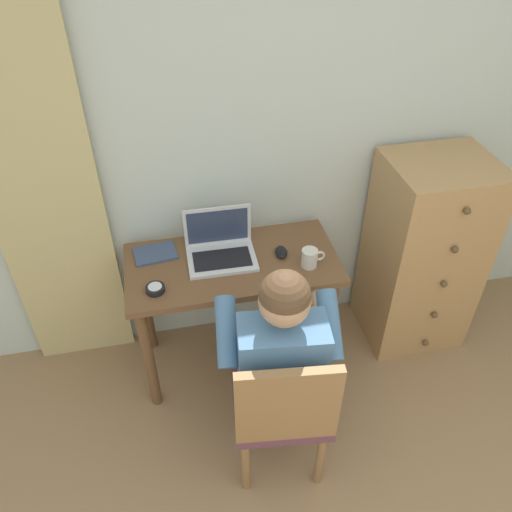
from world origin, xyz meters
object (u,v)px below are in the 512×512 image
(computer_mouse, at_px, (281,252))
(notebook_pad, at_px, (155,253))
(chair, at_px, (283,408))
(coffee_mug, at_px, (310,258))
(person_seated, at_px, (278,348))
(dresser, at_px, (422,254))
(desk, at_px, (233,281))
(laptop, at_px, (220,247))
(desk_clock, at_px, (155,289))

(computer_mouse, bearing_deg, notebook_pad, 174.74)
(chair, relative_size, coffee_mug, 7.17)
(person_seated, bearing_deg, chair, -96.18)
(dresser, relative_size, computer_mouse, 11.52)
(desk, bearing_deg, laptop, 127.94)
(dresser, distance_m, person_seated, 1.12)
(notebook_pad, bearing_deg, chair, -68.23)
(computer_mouse, bearing_deg, chair, -96.19)
(chair, relative_size, computer_mouse, 8.60)
(desk, distance_m, desk_clock, 0.44)
(chair, distance_m, notebook_pad, 1.00)
(notebook_pad, height_order, coffee_mug, coffee_mug)
(person_seated, xyz_separation_m, notebook_pad, (-0.48, 0.66, 0.09))
(desk, distance_m, laptop, 0.20)
(dresser, xyz_separation_m, desk_clock, (-1.47, -0.17, 0.18))
(coffee_mug, bearing_deg, desk, 163.80)
(coffee_mug, bearing_deg, notebook_pad, 161.59)
(desk, bearing_deg, desk_clock, -160.67)
(laptop, distance_m, computer_mouse, 0.31)
(coffee_mug, bearing_deg, person_seated, -122.15)
(laptop, height_order, computer_mouse, laptop)
(desk, xyz_separation_m, notebook_pad, (-0.37, 0.14, 0.14))
(computer_mouse, bearing_deg, desk, -172.01)
(desk, height_order, computer_mouse, computer_mouse)
(desk, distance_m, person_seated, 0.54)
(computer_mouse, distance_m, desk_clock, 0.66)
(desk, height_order, notebook_pad, notebook_pad)
(dresser, bearing_deg, coffee_mug, -168.72)
(dresser, distance_m, desk_clock, 1.49)
(dresser, bearing_deg, chair, -143.37)
(computer_mouse, bearing_deg, person_seated, -98.48)
(chair, xyz_separation_m, notebook_pad, (-0.46, 0.84, 0.27))
(person_seated, xyz_separation_m, desk_clock, (-0.50, 0.39, 0.10))
(chair, distance_m, desk_clock, 0.79)
(person_seated, relative_size, desk_clock, 13.09)
(chair, bearing_deg, desk, 97.16)
(computer_mouse, bearing_deg, desk_clock, -160.70)
(person_seated, xyz_separation_m, coffee_mug, (0.26, 0.42, 0.13))
(chair, height_order, computer_mouse, chair)
(person_seated, height_order, desk_clock, person_seated)
(desk, relative_size, notebook_pad, 5.07)
(computer_mouse, xyz_separation_m, notebook_pad, (-0.63, 0.14, -0.01))
(coffee_mug, bearing_deg, computer_mouse, 135.99)
(desk, relative_size, person_seated, 0.90)
(laptop, xyz_separation_m, desk_clock, (-0.34, -0.20, -0.04))
(laptop, bearing_deg, notebook_pad, 166.52)
(desk, distance_m, dresser, 1.08)
(desk, bearing_deg, dresser, 1.84)
(dresser, relative_size, coffee_mug, 9.60)
(desk, height_order, person_seated, person_seated)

